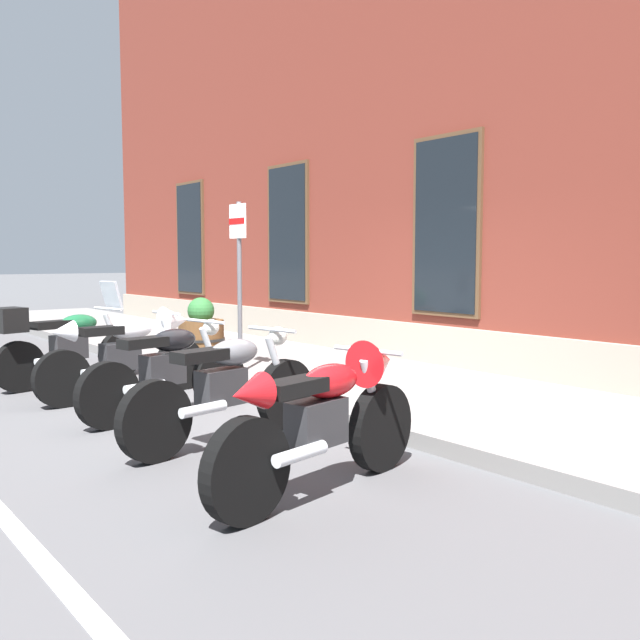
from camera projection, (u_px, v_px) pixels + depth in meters
name	position (u px, v px, depth m)	size (l,w,h in m)	color
ground_plane	(262.00, 404.00, 7.79)	(140.00, 140.00, 0.00)	#4C4C4F
sidewalk	(364.00, 382.00, 8.74)	(28.57, 3.09, 0.15)	slate
brick_pub_facade	(568.00, 51.00, 11.00)	(22.57, 5.74, 9.98)	maroon
motorcycle_green_touring	(64.00, 343.00, 8.88)	(0.80, 2.07, 1.34)	black
motorcycle_white_sport	(131.00, 349.00, 8.13)	(0.62, 2.15, 1.06)	black
motorcycle_black_naked	(168.00, 370.00, 7.12)	(0.66, 2.04, 0.99)	black
motorcycle_grey_naked	(228.00, 389.00, 6.09)	(0.66, 2.16, 1.00)	black
motorcycle_red_sport	(328.00, 413.00, 4.81)	(0.69, 2.09, 1.04)	black
parking_sign	(239.00, 262.00, 8.91)	(0.36, 0.07, 2.23)	#4C4C51
barrel_planter	(201.00, 334.00, 10.30)	(0.71, 0.71, 0.92)	brown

